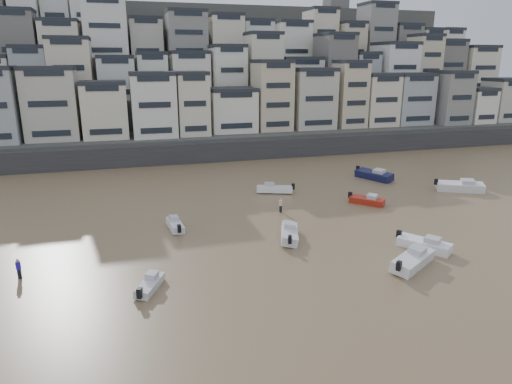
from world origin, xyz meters
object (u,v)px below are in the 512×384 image
object	(u,v)px
boat_f	(175,224)
boat_e	(367,199)
boat_a	(413,258)
person_blue	(19,269)
boat_g	(460,185)
boat_j	(150,283)
boat_c	(289,232)
person_pink	(281,205)
boat_h	(275,188)
boat_i	(374,174)
boat_b	(424,242)

from	to	relation	value
boat_f	boat_e	distance (m)	24.36
boat_a	person_blue	bearing A→B (deg)	135.50
boat_e	boat_g	size ratio (longest dim) A/B	0.70
boat_a	person_blue	distance (m)	33.50
boat_j	person_blue	world-z (taller)	person_blue
boat_f	boat_c	xyz separation A→B (m)	(10.79, -6.18, 0.14)
person_blue	person_pink	xyz separation A→B (m)	(26.53, 10.21, 0.00)
boat_h	person_blue	xyz separation A→B (m)	(-28.51, -18.38, 0.14)
boat_c	person_blue	xyz separation A→B (m)	(-24.57, -1.89, 0.12)
boat_a	boat_i	bearing A→B (deg)	33.84
person_pink	boat_b	bearing A→B (deg)	-56.60
boat_e	person_blue	bearing A→B (deg)	-117.34
boat_b	boat_j	bearing A→B (deg)	-122.40
boat_g	boat_f	bearing A→B (deg)	-147.43
boat_i	boat_g	xyz separation A→B (m)	(7.96, -9.29, 0.04)
boat_e	boat_g	xyz separation A→B (m)	(15.31, 1.64, 0.28)
boat_h	boat_i	world-z (taller)	boat_i
boat_j	boat_g	xyz separation A→B (m)	(43.07, 16.87, 0.37)
boat_g	person_pink	distance (m)	26.87
boat_b	person_pink	bearing A→B (deg)	179.23
boat_g	boat_h	bearing A→B (deg)	-167.61
boat_f	boat_i	bearing A→B (deg)	-72.64
boat_a	person_blue	xyz separation A→B (m)	(-32.72, 7.21, 0.05)
boat_j	boat_g	size ratio (longest dim) A/B	0.60
boat_b	boat_i	world-z (taller)	boat_i
boat_i	boat_c	bearing A→B (deg)	-72.10
boat_h	boat_j	bearing A→B (deg)	72.27
boat_f	boat_g	size ratio (longest dim) A/B	0.65
boat_f	boat_b	distance (m)	25.43
boat_j	boat_c	xyz separation A→B (m)	(14.29, 6.90, 0.19)
boat_a	boat_e	world-z (taller)	boat_a
boat_a	person_pink	xyz separation A→B (m)	(-6.19, 17.42, 0.05)
boat_a	boat_h	size ratio (longest dim) A/B	1.13
boat_g	person_pink	xyz separation A→B (m)	(-26.82, -1.64, -0.05)
person_pink	boat_h	bearing A→B (deg)	76.41
boat_f	person_pink	world-z (taller)	person_pink
boat_e	boat_b	world-z (taller)	boat_b
boat_i	person_blue	world-z (taller)	boat_i
boat_h	boat_g	size ratio (longest dim) A/B	0.79
boat_i	person_blue	xyz separation A→B (m)	(-45.39, -21.15, -0.01)
boat_i	person_pink	world-z (taller)	boat_i
boat_b	boat_h	bearing A→B (deg)	164.29
boat_b	boat_i	size ratio (longest dim) A/B	0.83
boat_g	boat_e	bearing A→B (deg)	-146.77
boat_a	boat_h	world-z (taller)	boat_a
boat_f	boat_e	world-z (taller)	boat_e
boat_b	boat_g	size ratio (longest dim) A/B	0.80
boat_c	boat_g	bearing A→B (deg)	-51.46
boat_j	boat_a	world-z (taller)	boat_a
boat_j	person_blue	xyz separation A→B (m)	(-10.28, 5.02, 0.32)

